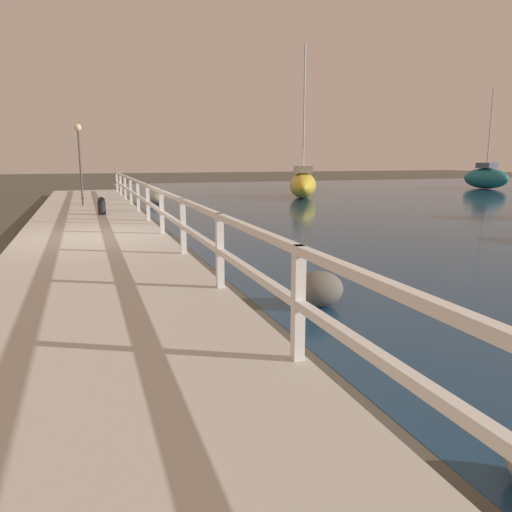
# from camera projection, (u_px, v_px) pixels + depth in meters

# --- Properties ---
(ground_plane) EXTENTS (120.00, 120.00, 0.00)m
(ground_plane) POSITION_uv_depth(u_px,v_px,m) (94.00, 248.00, 11.57)
(ground_plane) COLOR #4C473D
(dock_walkway) EXTENTS (3.40, 36.00, 0.27)m
(dock_walkway) POSITION_uv_depth(u_px,v_px,m) (93.00, 243.00, 11.55)
(dock_walkway) COLOR beige
(dock_walkway) RESTS_ON ground
(railing) EXTENTS (0.10, 32.50, 1.05)m
(railing) POSITION_uv_depth(u_px,v_px,m) (161.00, 204.00, 11.89)
(railing) COLOR white
(railing) RESTS_ON dock_walkway
(boulder_mid_strip) EXTENTS (0.67, 0.61, 0.51)m
(boulder_mid_strip) POSITION_uv_depth(u_px,v_px,m) (319.00, 289.00, 7.01)
(boulder_mid_strip) COLOR #666056
(boulder_mid_strip) RESTS_ON ground
(boulder_upstream) EXTENTS (0.65, 0.58, 0.49)m
(boulder_upstream) POSITION_uv_depth(u_px,v_px,m) (157.00, 199.00, 22.63)
(boulder_upstream) COLOR gray
(boulder_upstream) RESTS_ON ground
(mooring_bollard) EXTENTS (0.25, 0.25, 0.57)m
(mooring_bollard) POSITION_uv_depth(u_px,v_px,m) (102.00, 206.00, 16.00)
(mooring_bollard) COLOR black
(mooring_bollard) RESTS_ON dock_walkway
(dock_lamp) EXTENTS (0.26, 0.26, 3.04)m
(dock_lamp) POSITION_uv_depth(u_px,v_px,m) (79.00, 145.00, 18.67)
(dock_lamp) COLOR #514C47
(dock_lamp) RESTS_ON dock_walkway
(sailboat_yellow) EXTENTS (3.52, 5.60, 7.66)m
(sailboat_yellow) POSITION_uv_depth(u_px,v_px,m) (303.00, 184.00, 26.25)
(sailboat_yellow) COLOR gold
(sailboat_yellow) RESTS_ON water_surface
(sailboat_teal) EXTENTS (2.12, 3.47, 6.56)m
(sailboat_teal) POSITION_uv_depth(u_px,v_px,m) (486.00, 177.00, 33.81)
(sailboat_teal) COLOR #1E707A
(sailboat_teal) RESTS_ON water_surface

